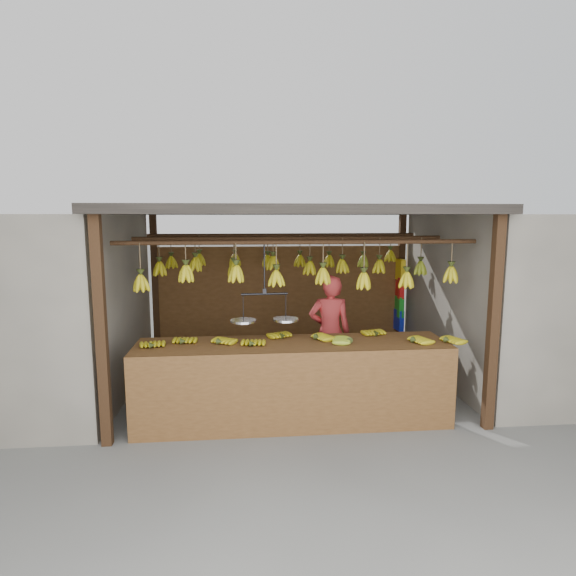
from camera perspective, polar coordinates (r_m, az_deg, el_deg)
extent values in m
plane|color=#5B5B57|center=(6.65, 0.25, -11.54)|extent=(80.00, 80.00, 0.00)
cube|color=black|center=(5.04, -21.25, -5.04)|extent=(0.10, 0.10, 2.30)
cube|color=black|center=(5.51, 23.16, -4.02)|extent=(0.10, 0.10, 2.30)
cube|color=black|center=(7.92, -15.42, 0.01)|extent=(0.10, 0.10, 2.30)
cube|color=black|center=(8.23, 13.19, 0.40)|extent=(0.10, 0.10, 2.30)
cube|color=black|center=(6.25, 0.27, 9.16)|extent=(4.30, 3.30, 0.10)
cylinder|color=black|center=(5.26, 1.35, 5.46)|extent=(4.00, 0.05, 0.05)
cylinder|color=black|center=(6.25, 0.26, 5.95)|extent=(4.00, 0.05, 0.05)
cylinder|color=black|center=(7.25, -0.53, 6.30)|extent=(4.00, 0.05, 0.05)
cube|color=brown|center=(7.86, -0.83, -1.59)|extent=(4.00, 0.06, 1.80)
cube|color=slate|center=(6.98, -30.62, -2.00)|extent=(3.00, 3.00, 2.30)
cube|color=slate|center=(7.60, 28.39, -1.07)|extent=(3.00, 3.00, 2.30)
cube|color=brown|center=(5.34, 0.54, -6.92)|extent=(3.43, 0.76, 0.08)
cube|color=brown|center=(5.10, 0.99, -12.51)|extent=(3.43, 0.04, 0.90)
cube|color=black|center=(5.25, -17.38, -12.77)|extent=(0.07, 0.07, 0.82)
cube|color=black|center=(5.57, 18.05, -11.54)|extent=(0.07, 0.07, 0.82)
cube|color=black|center=(5.86, -16.04, -10.44)|extent=(0.07, 0.07, 0.82)
cube|color=black|center=(6.15, 15.57, -9.51)|extent=(0.07, 0.07, 0.82)
ellipsoid|color=#B2A213|center=(5.27, -15.79, -6.65)|extent=(0.21, 0.26, 0.06)
ellipsoid|color=#B2A213|center=(5.36, -12.30, -6.29)|extent=(0.20, 0.25, 0.06)
ellipsoid|color=#B2A213|center=(5.27, -8.07, -6.42)|extent=(0.28, 0.30, 0.06)
ellipsoid|color=#B2A213|center=(5.16, -4.24, -6.69)|extent=(0.21, 0.26, 0.06)
ellipsoid|color=#B2A213|center=(5.47, -0.59, -5.78)|extent=(0.27, 0.29, 0.06)
ellipsoid|color=#B2A213|center=(5.41, 3.48, -5.95)|extent=(0.30, 0.27, 0.06)
ellipsoid|color=#92A523|center=(5.34, 7.33, -6.20)|extent=(0.28, 0.23, 0.06)
ellipsoid|color=#B2A213|center=(5.68, 10.51, -5.39)|extent=(0.23, 0.28, 0.06)
ellipsoid|color=#B2A213|center=(5.46, 14.75, -6.10)|extent=(0.29, 0.25, 0.06)
ellipsoid|color=#B2A213|center=(5.57, 18.38, -5.97)|extent=(0.29, 0.26, 0.06)
ellipsoid|color=#B2A213|center=(5.34, -17.01, 0.56)|extent=(0.16, 0.16, 0.28)
ellipsoid|color=#B2A213|center=(5.29, -11.98, 1.67)|extent=(0.16, 0.16, 0.28)
ellipsoid|color=#B2A213|center=(5.23, -6.16, 1.68)|extent=(0.16, 0.16, 0.28)
ellipsoid|color=#B2A213|center=(5.26, -1.39, 1.18)|extent=(0.16, 0.16, 0.28)
ellipsoid|color=#B2A213|center=(5.34, 4.16, 1.41)|extent=(0.16, 0.16, 0.28)
ellipsoid|color=#B2A213|center=(5.40, 8.96, 0.81)|extent=(0.16, 0.16, 0.28)
ellipsoid|color=#B2A213|center=(5.58, 13.85, 0.93)|extent=(0.16, 0.16, 0.28)
ellipsoid|color=#B2A213|center=(5.75, 18.74, 1.51)|extent=(0.16, 0.16, 0.28)
ellipsoid|color=#B2A213|center=(6.35, -14.96, 2.23)|extent=(0.16, 0.16, 0.28)
ellipsoid|color=#B2A213|center=(6.29, -10.91, 2.77)|extent=(0.16, 0.16, 0.28)
ellipsoid|color=#B2A213|center=(6.28, -6.41, 2.21)|extent=(0.16, 0.16, 0.28)
ellipsoid|color=#B2A213|center=(6.29, -1.78, 2.96)|extent=(0.16, 0.16, 0.28)
ellipsoid|color=#B2A213|center=(6.36, 2.59, 2.39)|extent=(0.16, 0.16, 0.28)
ellipsoid|color=#B2A213|center=(6.36, 6.44, 2.59)|extent=(0.16, 0.16, 0.28)
ellipsoid|color=#B2A213|center=(6.47, 10.76, 2.54)|extent=(0.16, 0.16, 0.28)
ellipsoid|color=#92A523|center=(6.65, 15.42, 2.29)|extent=(0.16, 0.16, 0.28)
ellipsoid|color=#B2A213|center=(7.35, -13.65, 2.98)|extent=(0.16, 0.16, 0.28)
ellipsoid|color=#B2A213|center=(7.22, -10.44, 3.30)|extent=(0.16, 0.16, 0.28)
ellipsoid|color=#B2A213|center=(7.25, -6.30, 3.33)|extent=(0.16, 0.16, 0.28)
ellipsoid|color=#B2A213|center=(7.30, -2.42, 3.23)|extent=(0.16, 0.16, 0.28)
ellipsoid|color=#B2A213|center=(7.27, 1.42, 3.26)|extent=(0.16, 0.16, 0.28)
ellipsoid|color=#B2A213|center=(7.35, 4.88, 3.20)|extent=(0.16, 0.16, 0.28)
ellipsoid|color=#92A523|center=(7.44, 8.90, 3.16)|extent=(0.16, 0.16, 0.28)
ellipsoid|color=#B2A213|center=(7.60, 12.03, 3.75)|extent=(0.16, 0.16, 0.28)
cylinder|color=black|center=(5.25, -2.82, 2.34)|extent=(0.02, 0.02, 0.57)
cylinder|color=black|center=(5.29, -2.80, -0.71)|extent=(0.51, 0.05, 0.02)
cylinder|color=silver|center=(5.33, -5.31, -3.95)|extent=(0.28, 0.28, 0.02)
cylinder|color=silver|center=(5.37, -0.26, -3.81)|extent=(0.28, 0.28, 0.02)
imported|color=#BF3333|center=(6.41, 4.97, -5.22)|extent=(0.58, 0.41, 1.52)
cube|color=yellow|center=(8.03, 13.19, 2.15)|extent=(0.08, 0.26, 0.34)
cube|color=red|center=(8.07, 13.11, 0.05)|extent=(0.08, 0.26, 0.34)
cube|color=#199926|center=(8.12, 13.04, -2.13)|extent=(0.08, 0.26, 0.34)
cube|color=#1426BF|center=(8.17, 12.99, -3.69)|extent=(0.08, 0.26, 0.34)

